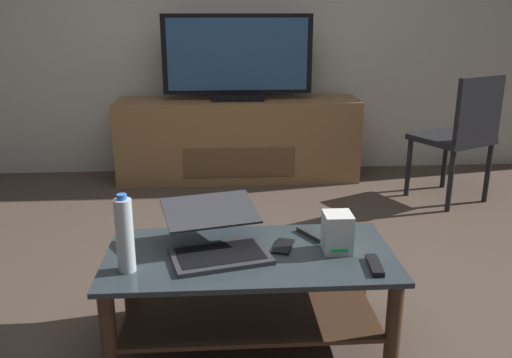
% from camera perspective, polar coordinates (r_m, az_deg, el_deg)
% --- Properties ---
extents(ground_plane, '(7.68, 7.68, 0.00)m').
position_cam_1_polar(ground_plane, '(2.61, 1.20, -12.97)').
color(ground_plane, '#4C3D33').
extents(coffee_table, '(1.14, 0.57, 0.39)m').
position_cam_1_polar(coffee_table, '(2.23, -0.65, -10.71)').
color(coffee_table, '#2D383D').
rests_on(coffee_table, ground).
extents(media_cabinet, '(1.89, 0.44, 0.64)m').
position_cam_1_polar(media_cabinet, '(4.33, -1.87, 4.13)').
color(media_cabinet, olive).
rests_on(media_cabinet, ground).
extents(television, '(1.13, 0.20, 0.64)m').
position_cam_1_polar(television, '(4.21, -1.95, 12.40)').
color(television, black).
rests_on(television, media_cabinet).
extents(dining_chair, '(0.59, 0.59, 0.90)m').
position_cam_1_polar(dining_chair, '(4.00, 20.70, 4.61)').
color(dining_chair, black).
rests_on(dining_chair, ground).
extents(laptop, '(0.46, 0.48, 0.17)m').
position_cam_1_polar(laptop, '(2.17, -4.21, -6.06)').
color(laptop, '#333338').
rests_on(laptop, coffee_table).
extents(router_box, '(0.11, 0.12, 0.16)m').
position_cam_1_polar(router_box, '(2.19, 8.51, -5.54)').
color(router_box, white).
rests_on(router_box, coffee_table).
extents(water_bottle_near, '(0.07, 0.07, 0.30)m').
position_cam_1_polar(water_bottle_near, '(2.04, -13.58, -5.71)').
color(water_bottle_near, silver).
rests_on(water_bottle_near, coffee_table).
extents(cell_phone, '(0.11, 0.15, 0.01)m').
position_cam_1_polar(cell_phone, '(2.22, 2.86, -7.05)').
color(cell_phone, black).
rests_on(cell_phone, coffee_table).
extents(tv_remote, '(0.12, 0.16, 0.02)m').
position_cam_1_polar(tv_remote, '(2.33, 5.87, -5.77)').
color(tv_remote, '#2D2D30').
rests_on(tv_remote, coffee_table).
extents(soundbar_remote, '(0.06, 0.16, 0.02)m').
position_cam_1_polar(soundbar_remote, '(2.10, 12.31, -8.81)').
color(soundbar_remote, black).
rests_on(soundbar_remote, coffee_table).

